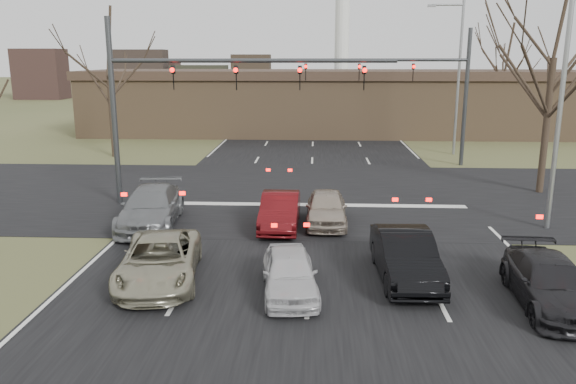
% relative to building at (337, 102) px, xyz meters
% --- Properties ---
extents(ground, '(360.00, 360.00, 0.00)m').
position_rel_building_xyz_m(ground, '(-2.00, -38.00, -2.67)').
color(ground, '#434A27').
rests_on(ground, ground).
extents(road_main, '(14.00, 300.00, 0.02)m').
position_rel_building_xyz_m(road_main, '(-2.00, 22.00, -2.66)').
color(road_main, black).
rests_on(road_main, ground).
extents(road_cross, '(200.00, 14.00, 0.02)m').
position_rel_building_xyz_m(road_cross, '(-2.00, -23.00, -2.65)').
color(road_cross, black).
rests_on(road_cross, ground).
extents(building, '(42.40, 10.40, 5.30)m').
position_rel_building_xyz_m(building, '(0.00, 0.00, 0.00)').
color(building, brown).
rests_on(building, ground).
extents(mast_arm_near, '(12.12, 0.24, 8.00)m').
position_rel_building_xyz_m(mast_arm_near, '(-7.23, -25.00, 2.41)').
color(mast_arm_near, '#383A3D').
rests_on(mast_arm_near, ground).
extents(mast_arm_far, '(11.12, 0.24, 8.00)m').
position_rel_building_xyz_m(mast_arm_far, '(4.18, -15.00, 2.35)').
color(mast_arm_far, '#383A3D').
rests_on(mast_arm_far, ground).
extents(streetlight_right_near, '(2.34, 0.25, 10.00)m').
position_rel_building_xyz_m(streetlight_right_near, '(6.82, -28.00, 2.92)').
color(streetlight_right_near, gray).
rests_on(streetlight_right_near, ground).
extents(streetlight_right_far, '(2.34, 0.25, 10.00)m').
position_rel_building_xyz_m(streetlight_right_far, '(7.32, -11.00, 2.92)').
color(streetlight_right_far, gray).
rests_on(streetlight_right_far, ground).
extents(tree_left_far, '(5.70, 5.70, 9.50)m').
position_rel_building_xyz_m(tree_left_far, '(-15.00, -13.00, 4.68)').
color(tree_left_far, black).
rests_on(tree_left_far, ground).
extents(tree_right_far, '(5.40, 5.40, 9.00)m').
position_rel_building_xyz_m(tree_right_far, '(13.00, -3.00, 4.29)').
color(tree_right_far, black).
rests_on(tree_right_far, ground).
extents(car_silver_suv, '(2.78, 4.93, 1.30)m').
position_rel_building_xyz_m(car_silver_suv, '(-6.28, -33.83, -2.01)').
color(car_silver_suv, '#9C987E').
rests_on(car_silver_suv, ground).
extents(car_white_sedan, '(1.83, 3.73, 1.22)m').
position_rel_building_xyz_m(car_white_sedan, '(-2.50, -34.52, -2.05)').
color(car_white_sedan, silver).
rests_on(car_white_sedan, ground).
extents(car_black_hatch, '(1.68, 4.41, 1.44)m').
position_rel_building_xyz_m(car_black_hatch, '(0.81, -33.34, -1.95)').
color(car_black_hatch, black).
rests_on(car_black_hatch, ground).
extents(car_charcoal_sedan, '(2.02, 4.42, 1.25)m').
position_rel_building_xyz_m(car_charcoal_sedan, '(4.29, -34.95, -2.04)').
color(car_charcoal_sedan, black).
rests_on(car_charcoal_sedan, ground).
extents(car_grey_ahead, '(2.50, 5.20, 1.46)m').
position_rel_building_xyz_m(car_grey_ahead, '(-8.10, -28.33, -1.93)').
color(car_grey_ahead, slate).
rests_on(car_grey_ahead, ground).
extents(car_red_ahead, '(1.42, 4.02, 1.32)m').
position_rel_building_xyz_m(car_red_ahead, '(-3.14, -28.36, -2.00)').
color(car_red_ahead, '#4D0B0E').
rests_on(car_red_ahead, ground).
extents(car_silver_ahead, '(1.62, 3.89, 1.32)m').
position_rel_building_xyz_m(car_silver_ahead, '(-1.37, -27.84, -2.01)').
color(car_silver_ahead, '#A79887').
rests_on(car_silver_ahead, ground).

